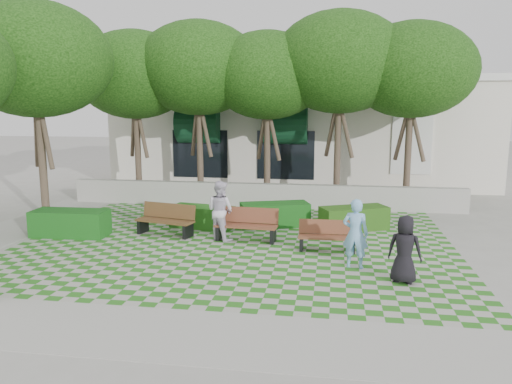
% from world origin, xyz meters
% --- Properties ---
extents(ground, '(90.00, 90.00, 0.00)m').
position_xyz_m(ground, '(0.00, 0.00, 0.00)').
color(ground, gray).
rests_on(ground, ground).
extents(lawn, '(12.00, 12.00, 0.00)m').
position_xyz_m(lawn, '(0.00, 1.00, 0.01)').
color(lawn, '#2B721E').
rests_on(lawn, ground).
extents(sidewalk_south, '(16.00, 2.00, 0.01)m').
position_xyz_m(sidewalk_south, '(0.00, -4.70, 0.01)').
color(sidewalk_south, '#9E9B93').
rests_on(sidewalk_south, ground).
extents(sidewalk_west, '(2.00, 12.00, 0.01)m').
position_xyz_m(sidewalk_west, '(-7.20, 1.00, 0.01)').
color(sidewalk_west, '#9E9B93').
rests_on(sidewalk_west, ground).
extents(retaining_wall, '(15.00, 0.36, 0.90)m').
position_xyz_m(retaining_wall, '(0.00, 6.20, 0.45)').
color(retaining_wall, '#9E9B93').
rests_on(retaining_wall, ground).
extents(bench_east, '(1.54, 0.53, 0.81)m').
position_xyz_m(bench_east, '(2.55, 0.71, 0.39)').
color(bench_east, brown).
rests_on(bench_east, ground).
extents(bench_mid, '(1.82, 0.72, 0.93)m').
position_xyz_m(bench_mid, '(0.25, 1.38, 0.45)').
color(bench_mid, brown).
rests_on(bench_mid, ground).
extents(bench_west, '(1.86, 0.98, 0.93)m').
position_xyz_m(bench_west, '(-2.24, 1.62, 0.45)').
color(bench_west, '#4E331A').
rests_on(bench_west, ground).
extents(hedge_east, '(2.23, 1.62, 0.72)m').
position_xyz_m(hedge_east, '(3.34, 3.13, 0.36)').
color(hedge_east, '#214813').
rests_on(hedge_east, ground).
extents(hedge_midright, '(2.32, 1.53, 0.76)m').
position_xyz_m(hedge_midright, '(0.84, 3.20, 0.38)').
color(hedge_midright, '#134A15').
rests_on(hedge_midright, ground).
extents(hedge_midleft, '(2.09, 1.15, 0.69)m').
position_xyz_m(hedge_midleft, '(-1.40, 2.64, 0.35)').
color(hedge_midleft, '#1C5316').
rests_on(hedge_midleft, ground).
extents(hedge_west, '(2.24, 0.95, 0.77)m').
position_xyz_m(hedge_west, '(-5.02, 1.05, 0.39)').
color(hedge_west, '#144C16').
rests_on(hedge_west, ground).
extents(person_blue, '(0.68, 0.51, 1.68)m').
position_xyz_m(person_blue, '(3.22, -0.64, 0.84)').
color(person_blue, '#7FB6E8').
rests_on(person_blue, ground).
extents(person_dark, '(0.84, 0.67, 1.51)m').
position_xyz_m(person_dark, '(4.25, -1.50, 0.75)').
color(person_dark, black).
rests_on(person_dark, ground).
extents(person_white, '(1.04, 0.96, 1.73)m').
position_xyz_m(person_white, '(-0.51, 1.33, 0.86)').
color(person_white, silver).
rests_on(person_white, ground).
extents(tree_row, '(17.70, 13.40, 7.41)m').
position_xyz_m(tree_row, '(-1.86, 5.95, 5.18)').
color(tree_row, '#47382B').
rests_on(tree_row, ground).
extents(building, '(18.00, 8.92, 5.15)m').
position_xyz_m(building, '(0.93, 14.08, 2.52)').
color(building, silver).
rests_on(building, ground).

